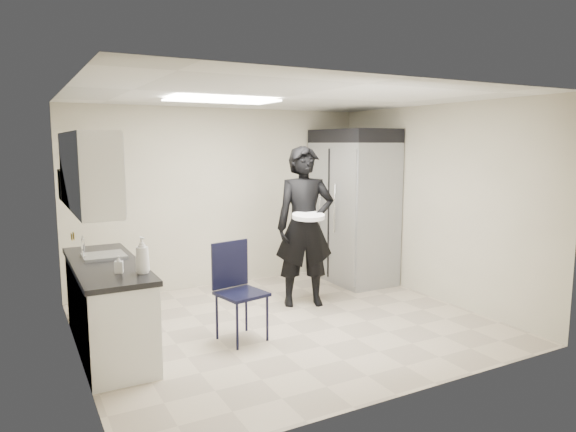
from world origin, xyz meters
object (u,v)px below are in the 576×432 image
folding_chair (242,294)px  man_tuxedo (305,227)px  commercial_fridge (352,212)px  lower_counter (108,308)px

folding_chair → man_tuxedo: 1.52m
folding_chair → man_tuxedo: (1.21, 0.75, 0.52)m
commercial_fridge → man_tuxedo: size_ratio=1.02×
commercial_fridge → man_tuxedo: bearing=-149.7°
lower_counter → man_tuxedo: 2.59m
commercial_fridge → folding_chair: size_ratio=2.06×
lower_counter → folding_chair: folding_chair is taller
lower_counter → commercial_fridge: 3.98m
folding_chair → man_tuxedo: man_tuxedo is taller
commercial_fridge → folding_chair: bearing=-148.9°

